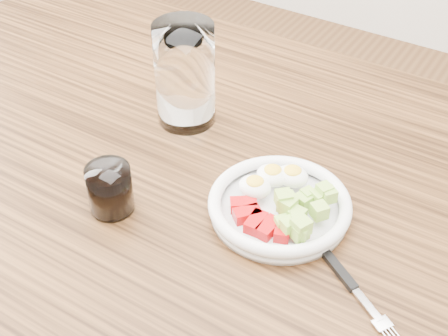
# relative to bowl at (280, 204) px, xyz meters

# --- Properties ---
(dining_table) EXTENTS (1.50, 0.90, 0.77)m
(dining_table) POSITION_rel_bowl_xyz_m (-0.09, 0.00, -0.12)
(dining_table) COLOR brown
(dining_table) RESTS_ON ground
(bowl) EXTENTS (0.20, 0.20, 0.05)m
(bowl) POSITION_rel_bowl_xyz_m (0.00, 0.00, 0.00)
(bowl) COLOR white
(bowl) RESTS_ON dining_table
(fork) EXTENTS (0.16, 0.11, 0.01)m
(fork) POSITION_rel_bowl_xyz_m (0.13, -0.06, -0.01)
(fork) COLOR black
(fork) RESTS_ON dining_table
(water_glass) EXTENTS (0.10, 0.10, 0.17)m
(water_glass) POSITION_rel_bowl_xyz_m (-0.24, 0.12, 0.07)
(water_glass) COLOR white
(water_glass) RESTS_ON dining_table
(coffee_glass) EXTENTS (0.06, 0.06, 0.07)m
(coffee_glass) POSITION_rel_bowl_xyz_m (-0.20, -0.11, 0.02)
(coffee_glass) COLOR white
(coffee_glass) RESTS_ON dining_table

